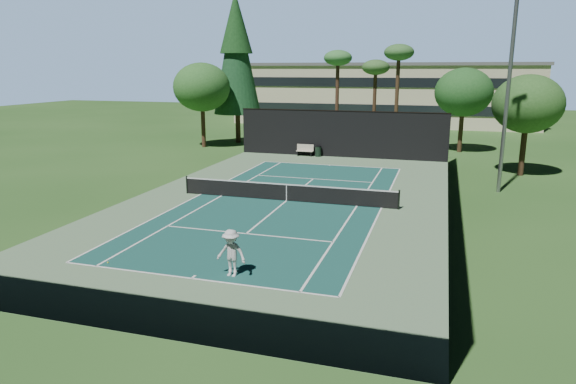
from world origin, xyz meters
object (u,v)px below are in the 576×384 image
object	(u,v)px
tennis_ball_b	(310,187)
tennis_ball_d	(250,186)
trash_bin	(318,151)
tennis_net	(286,192)
tennis_ball_c	(298,185)
park_bench	(305,150)
tennis_ball_a	(108,262)
player	(231,253)

from	to	relation	value
tennis_ball_b	tennis_ball_d	distance (m)	3.90
tennis_ball_d	trash_bin	distance (m)	12.74
tennis_ball_b	tennis_ball_d	bearing A→B (deg)	-169.37
tennis_net	trash_bin	bearing A→B (deg)	96.89
tennis_ball_c	park_bench	world-z (taller)	park_bench
tennis_ball_a	tennis_ball_b	bearing A→B (deg)	74.21
player	trash_bin	bearing A→B (deg)	102.01
tennis_ball_d	park_bench	bearing A→B (deg)	88.47
tennis_ball_a	trash_bin	xyz separation A→B (m)	(1.99, 27.12, 0.44)
player	trash_bin	size ratio (longest dim) A/B	1.90
tennis_ball_c	park_bench	bearing A→B (deg)	102.82
player	tennis_ball_d	xyz separation A→B (m)	(-4.72, 14.24, -0.87)
tennis_ball_c	tennis_ball_d	size ratio (longest dim) A/B	1.13
tennis_ball_a	tennis_ball_b	world-z (taller)	tennis_ball_b
player	tennis_ball_b	world-z (taller)	player
park_bench	tennis_ball_c	bearing A→B (deg)	-77.18
player	tennis_ball_a	xyz separation A→B (m)	(-5.19, -0.25, -0.86)
tennis_net	tennis_ball_b	size ratio (longest dim) A/B	177.73
tennis_net	tennis_ball_d	world-z (taller)	tennis_net
tennis_ball_a	park_bench	world-z (taller)	park_bench
tennis_ball_c	park_bench	size ratio (longest dim) A/B	0.05
trash_bin	player	bearing A→B (deg)	-83.22
tennis_net	tennis_ball_a	bearing A→B (deg)	-108.75
tennis_ball_b	trash_bin	world-z (taller)	trash_bin
tennis_ball_a	tennis_ball_c	world-z (taller)	tennis_ball_a
tennis_ball_b	park_bench	world-z (taller)	park_bench
tennis_net	player	size ratio (longest dim) A/B	7.19
tennis_ball_c	trash_bin	bearing A→B (deg)	97.13
tennis_net	trash_bin	distance (m)	15.79
player	tennis_ball_c	world-z (taller)	player
tennis_net	tennis_ball_d	bearing A→B (deg)	138.38
tennis_net	trash_bin	size ratio (longest dim) A/B	13.65
player	tennis_ball_d	size ratio (longest dim) A/B	29.94
tennis_ball_d	park_bench	size ratio (longest dim) A/B	0.04
player	tennis_ball_d	distance (m)	15.03
player	tennis_ball_d	bearing A→B (deg)	113.59
tennis_ball_a	tennis_ball_c	bearing A→B (deg)	77.48
park_bench	tennis_net	bearing A→B (deg)	-78.87
tennis_ball_b	trash_bin	bearing A→B (deg)	100.96
tennis_ball_d	trash_bin	world-z (taller)	trash_bin
trash_bin	tennis_ball_b	bearing A→B (deg)	-79.04
tennis_net	trash_bin	xyz separation A→B (m)	(-1.89, 15.68, -0.08)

